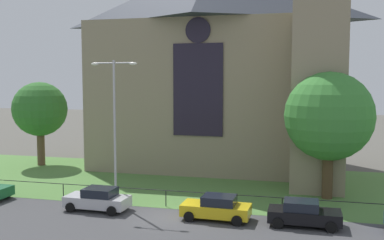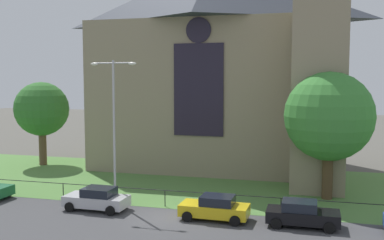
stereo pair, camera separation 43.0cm
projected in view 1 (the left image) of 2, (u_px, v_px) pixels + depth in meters
The scene contains 11 objects.
ground at pixel (201, 183), 37.79m from camera, with size 160.00×160.00×0.00m, color #56544C.
road_asphalt at pixel (154, 228), 26.20m from camera, with size 120.00×8.00×0.01m, color #424244.
grass_verge at pixel (196, 188), 35.86m from camera, with size 120.00×20.00×0.01m, color #517F3D.
church_building at pixel (219, 62), 43.82m from camera, with size 23.20×16.20×26.00m.
iron_railing at pixel (166, 192), 30.64m from camera, with size 31.12×0.07×1.13m.
tree_right_near at pixel (329, 117), 32.27m from camera, with size 6.36×6.36×9.18m.
tree_left_far at pixel (40, 109), 45.02m from camera, with size 5.39×5.39×8.35m.
streetlamp_near at pixel (115, 115), 30.96m from camera, with size 3.37×0.26×9.92m.
parked_car_silver at pixel (98, 199), 29.75m from camera, with size 4.25×2.12×1.51m.
parked_car_yellow at pixel (217, 208), 27.77m from camera, with size 4.25×2.12×1.51m.
parked_car_black at pixel (304, 213), 26.58m from camera, with size 4.20×2.02×1.51m.
Camera 1 is at (8.40, -26.20, 8.64)m, focal length 42.26 mm.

